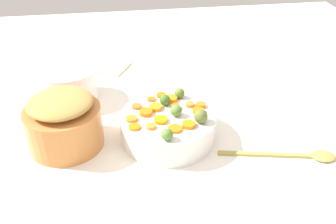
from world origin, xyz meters
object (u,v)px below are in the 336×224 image
(metal_pot, at_px, (64,128))
(wooden_spoon, at_px, (300,155))
(casserole_dish, at_px, (69,84))
(serving_bowl_carrots, at_px, (168,126))

(metal_pot, bearing_deg, wooden_spoon, -103.21)
(wooden_spoon, relative_size, casserole_dish, 1.72)
(serving_bowl_carrots, xyz_separation_m, casserole_dish, (0.28, 0.31, 0.02))
(metal_pot, bearing_deg, casserole_dish, 1.84)
(metal_pot, distance_m, casserole_dish, 0.27)
(metal_pot, distance_m, wooden_spoon, 0.68)
(serving_bowl_carrots, bearing_deg, casserole_dish, 47.93)
(wooden_spoon, xyz_separation_m, casserole_dish, (0.42, 0.67, 0.05))
(serving_bowl_carrots, relative_size, wooden_spoon, 0.85)
(metal_pot, xyz_separation_m, wooden_spoon, (-0.15, -0.66, -0.06))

